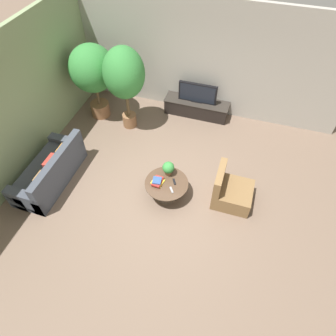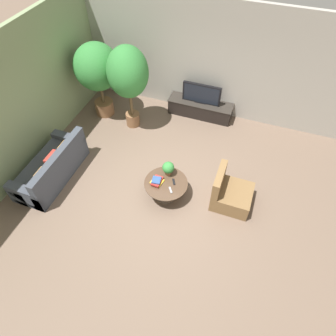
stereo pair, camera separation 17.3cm
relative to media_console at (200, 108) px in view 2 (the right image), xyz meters
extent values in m
plane|color=brown|center=(-0.06, -2.94, -0.23)|extent=(24.00, 24.00, 0.00)
cube|color=#A39E93|center=(-0.06, 0.32, 1.27)|extent=(7.40, 0.12, 3.00)
cube|color=gray|center=(-3.32, -2.74, 1.27)|extent=(0.12, 7.40, 3.00)
cube|color=black|center=(0.00, 0.00, -0.01)|extent=(1.73, 0.48, 0.44)
cube|color=#2D2823|center=(0.00, 0.00, 0.20)|extent=(1.77, 0.50, 0.02)
cube|color=black|center=(0.00, 0.00, 0.48)|extent=(1.03, 0.08, 0.55)
cube|color=black|center=(0.00, -0.04, 0.48)|extent=(0.95, 0.00, 0.49)
cube|color=black|center=(0.00, 0.00, 0.22)|extent=(0.31, 0.13, 0.02)
cylinder|color=#756656|center=(0.07, -2.94, -0.22)|extent=(0.51, 0.51, 0.02)
cylinder|color=#756656|center=(0.07, -2.94, -0.03)|extent=(0.10, 0.10, 0.40)
cylinder|color=#4C3828|center=(0.07, -2.94, 0.18)|extent=(0.93, 0.93, 0.02)
cube|color=#3D424C|center=(-2.60, -3.32, -0.02)|extent=(0.84, 1.88, 0.42)
cube|color=#3D424C|center=(-2.26, -3.32, 0.40)|extent=(0.16, 1.88, 0.42)
cube|color=#3D424C|center=(-2.60, -2.48, 0.04)|extent=(0.84, 0.20, 0.54)
cube|color=#3D424C|center=(-2.60, -4.16, 0.04)|extent=(0.84, 0.20, 0.54)
cube|color=orange|center=(-2.42, -2.90, 0.32)|extent=(0.13, 0.29, 0.26)
cube|color=#B23328|center=(-2.42, -3.32, 0.36)|extent=(0.16, 0.37, 0.34)
cube|color=olive|center=(-2.42, -3.75, 0.33)|extent=(0.13, 0.30, 0.27)
cube|color=brown|center=(1.46, -2.65, -0.03)|extent=(0.80, 0.76, 0.40)
cube|color=brown|center=(1.13, -2.65, 0.40)|extent=(0.14, 0.76, 0.46)
cylinder|color=brown|center=(-2.55, -0.83, -0.03)|extent=(0.51, 0.51, 0.39)
cylinder|color=brown|center=(-2.55, -0.83, 0.39)|extent=(0.08, 0.08, 0.45)
ellipsoid|color=#337F38|center=(-2.55, -0.83, 1.21)|extent=(1.15, 1.15, 1.20)
cylinder|color=brown|center=(-1.60, -1.00, -0.05)|extent=(0.36, 0.36, 0.36)
cylinder|color=brown|center=(-1.60, -1.00, 0.42)|extent=(0.08, 0.08, 0.58)
ellipsoid|color=#337F38|center=(-1.60, -1.00, 1.36)|extent=(1.00, 1.00, 1.29)
cylinder|color=brown|center=(0.03, -2.68, 0.24)|extent=(0.14, 0.14, 0.09)
sphere|color=#337F38|center=(0.03, -2.68, 0.39)|extent=(0.26, 0.26, 0.26)
cube|color=gold|center=(-0.11, -2.98, 0.21)|extent=(0.28, 0.26, 0.03)
cube|color=#A32823|center=(-0.11, -2.99, 0.24)|extent=(0.19, 0.29, 0.04)
cube|color=#2D4C84|center=(-0.12, -3.00, 0.28)|extent=(0.21, 0.21, 0.04)
cube|color=black|center=(0.22, -2.87, 0.20)|extent=(0.11, 0.16, 0.02)
cube|color=gray|center=(0.23, -3.09, 0.20)|extent=(0.13, 0.15, 0.02)
camera|label=1|loc=(1.29, -6.66, 5.18)|focal=32.00mm
camera|label=2|loc=(1.45, -6.61, 5.18)|focal=32.00mm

